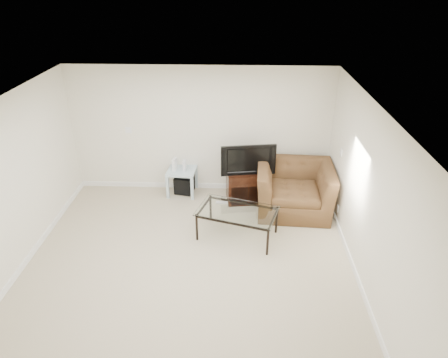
{
  "coord_description": "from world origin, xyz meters",
  "views": [
    {
      "loc": [
        0.72,
        -4.69,
        4.03
      ],
      "look_at": [
        0.5,
        1.2,
        0.9
      ],
      "focal_mm": 32.0,
      "sensor_mm": 36.0,
      "label": 1
    }
  ],
  "objects_px": {
    "side_table": "(182,181)",
    "recliner": "(295,181)",
    "tv_stand": "(246,186)",
    "subwoofer": "(184,184)",
    "television": "(247,158)",
    "coffee_table": "(237,224)"
  },
  "relations": [
    {
      "from": "tv_stand",
      "to": "television",
      "type": "xyz_separation_m",
      "value": [
        0.0,
        -0.03,
        0.6
      ]
    },
    {
      "from": "tv_stand",
      "to": "subwoofer",
      "type": "bearing_deg",
      "value": 161.14
    },
    {
      "from": "side_table",
      "to": "coffee_table",
      "type": "height_order",
      "value": "side_table"
    },
    {
      "from": "television",
      "to": "coffee_table",
      "type": "bearing_deg",
      "value": -106.92
    },
    {
      "from": "subwoofer",
      "to": "tv_stand",
      "type": "bearing_deg",
      "value": -11.37
    },
    {
      "from": "coffee_table",
      "to": "side_table",
      "type": "bearing_deg",
      "value": 127.65
    },
    {
      "from": "tv_stand",
      "to": "coffee_table",
      "type": "height_order",
      "value": "tv_stand"
    },
    {
      "from": "tv_stand",
      "to": "subwoofer",
      "type": "xyz_separation_m",
      "value": [
        -1.24,
        0.25,
        -0.13
      ]
    },
    {
      "from": "tv_stand",
      "to": "subwoofer",
      "type": "height_order",
      "value": "tv_stand"
    },
    {
      "from": "side_table",
      "to": "recliner",
      "type": "bearing_deg",
      "value": -14.42
    },
    {
      "from": "side_table",
      "to": "television",
      "type": "bearing_deg",
      "value": -11.54
    },
    {
      "from": "side_table",
      "to": "subwoofer",
      "type": "xyz_separation_m",
      "value": [
        0.03,
        0.02,
        -0.08
      ]
    },
    {
      "from": "recliner",
      "to": "coffee_table",
      "type": "relative_size",
      "value": 1.06
    },
    {
      "from": "tv_stand",
      "to": "side_table",
      "type": "relative_size",
      "value": 1.38
    },
    {
      "from": "subwoofer",
      "to": "side_table",
      "type": "bearing_deg",
      "value": -150.64
    },
    {
      "from": "coffee_table",
      "to": "subwoofer",
      "type": "bearing_deg",
      "value": 126.42
    },
    {
      "from": "side_table",
      "to": "recliner",
      "type": "height_order",
      "value": "recliner"
    },
    {
      "from": "side_table",
      "to": "tv_stand",
      "type": "bearing_deg",
      "value": -10.24
    },
    {
      "from": "recliner",
      "to": "coffee_table",
      "type": "height_order",
      "value": "recliner"
    },
    {
      "from": "television",
      "to": "coffee_table",
      "type": "xyz_separation_m",
      "value": [
        -0.17,
        -1.18,
        -0.66
      ]
    },
    {
      "from": "tv_stand",
      "to": "recliner",
      "type": "distance_m",
      "value": 0.97
    },
    {
      "from": "subwoofer",
      "to": "coffee_table",
      "type": "xyz_separation_m",
      "value": [
        1.07,
        -1.46,
        0.07
      ]
    }
  ]
}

